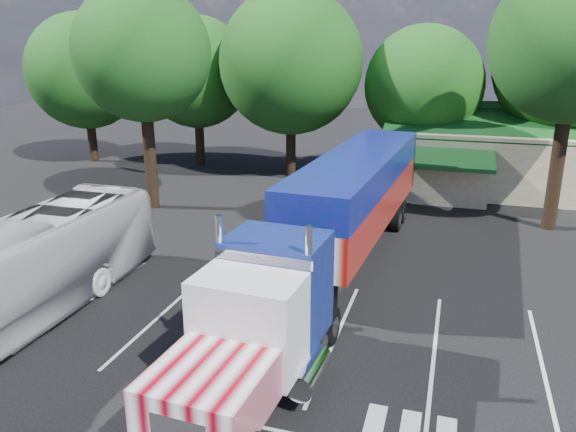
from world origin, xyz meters
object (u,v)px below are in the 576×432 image
(semi_truck, at_px, (339,215))
(silver_sedan, at_px, (468,186))
(woman, at_px, (293,301))
(bicycle, at_px, (353,226))
(tour_bus, at_px, (18,273))

(semi_truck, bearing_deg, silver_sedan, 74.69)
(semi_truck, xyz_separation_m, silver_sedan, (5.18, 15.08, -2.12))
(semi_truck, distance_m, woman, 4.91)
(woman, distance_m, silver_sedan, 20.45)
(woman, xyz_separation_m, bicycle, (0.20, 10.10, -0.49))
(bicycle, relative_size, tour_bus, 0.13)
(tour_bus, bearing_deg, woman, 14.27)
(woman, relative_size, silver_sedan, 0.49)
(woman, xyz_separation_m, tour_bus, (-9.21, -2.39, 0.88))
(tour_bus, bearing_deg, semi_truck, 34.88)
(tour_bus, distance_m, silver_sedan, 26.65)
(silver_sedan, bearing_deg, bicycle, 163.48)
(semi_truck, relative_size, bicycle, 13.34)
(semi_truck, height_order, woman, semi_truck)
(woman, height_order, bicycle, woman)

